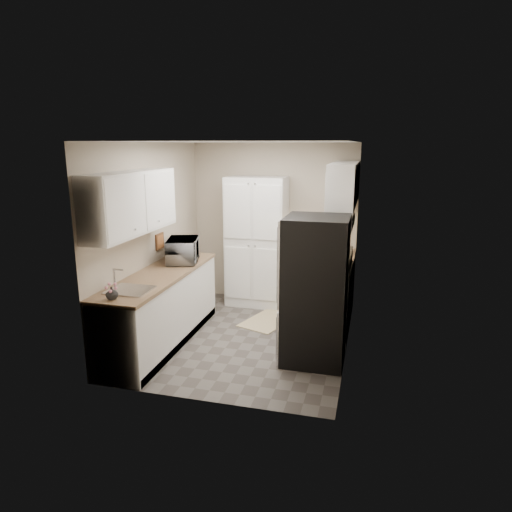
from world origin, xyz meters
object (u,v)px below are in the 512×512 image
Objects in this scene: wine_bottle at (185,246)px; toaster_oven at (338,247)px; microwave at (183,250)px; refrigerator at (315,290)px; electric_range at (325,299)px; pantry_cabinet at (257,242)px.

wine_bottle reaches higher than toaster_oven.
microwave is 2.23m from toaster_oven.
refrigerator is 1.97m from microwave.
electric_range is 0.88m from refrigerator.
wine_bottle is (-0.85, -0.80, 0.05)m from pantry_cabinet.
microwave reaches higher than toaster_oven.
pantry_cabinet reaches higher than toaster_oven.
microwave is (-0.73, -1.15, 0.08)m from pantry_cabinet.
microwave is 1.78× the size of toaster_oven.
electric_range is at bearing 87.52° from refrigerator.
microwave is at bearing 162.81° from refrigerator.
electric_range is 2.11m from wine_bottle.
microwave is at bearing -165.04° from toaster_oven.
wine_bottle is at bearing -136.71° from pantry_cabinet.
microwave is at bearing -70.96° from wine_bottle.
wine_bottle is 2.21m from toaster_oven.
pantry_cabinet reaches higher than electric_range.
electric_range is at bearing -99.73° from microwave.
toaster_oven is (0.12, 1.59, 0.16)m from refrigerator.
electric_range is at bearing -3.46° from wine_bottle.
pantry_cabinet reaches higher than microwave.
toaster_oven is at bearing -6.05° from pantry_cabinet.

